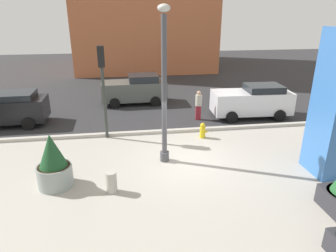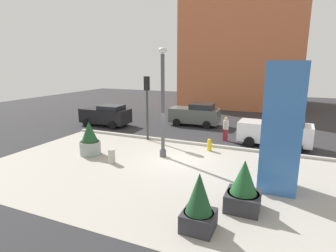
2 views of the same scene
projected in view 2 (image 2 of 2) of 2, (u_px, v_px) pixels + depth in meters
name	position (u px, v px, depth m)	size (l,w,h in m)	color
ground_plane	(199.00, 141.00, 18.26)	(60.00, 60.00, 0.00)	#2D2D30
plaza_pavement	(161.00, 174.00, 12.90)	(18.00, 10.00, 0.02)	#ADA89E
curb_strip	(195.00, 143.00, 17.46)	(18.00, 0.24, 0.16)	#B7B2A8
lamp_post	(163.00, 106.00, 14.57)	(0.44, 0.44, 5.89)	#4C4C51
art_pillar_blue	(282.00, 128.00, 10.78)	(1.45, 1.45, 5.19)	#3870BC
potted_plant_curbside	(90.00, 140.00, 15.39)	(1.17, 1.17, 1.93)	gray
potted_plant_near_left	(244.00, 188.00, 9.56)	(1.18, 1.18, 1.85)	#2D2D33
potted_plant_mid_plaza	(199.00, 204.00, 8.37)	(1.00, 1.00, 1.90)	#2D2D33
fire_hydrant	(209.00, 145.00, 16.16)	(0.36, 0.26, 0.75)	gold
concrete_bollard	(112.00, 156.00, 14.16)	(0.36, 0.36, 0.75)	#B2ADA3
traffic_light_far_side	(147.00, 97.00, 17.94)	(0.28, 0.42, 4.26)	#333833
car_curb_west	(195.00, 114.00, 22.71)	(4.13, 2.10, 1.85)	#565B56
car_intersection	(276.00, 132.00, 16.98)	(4.40, 2.10, 1.83)	silver
car_passing_lane	(106.00, 115.00, 22.63)	(4.10, 2.09, 1.74)	black
pedestrian_by_curb	(226.00, 128.00, 18.16)	(0.41, 0.41, 1.63)	maroon
highrise_across_street	(248.00, 0.00, 32.64)	(13.29, 12.40, 24.96)	#C66B42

